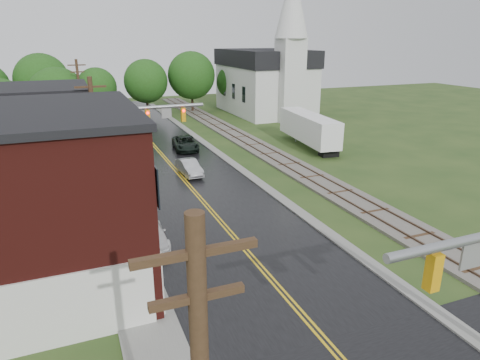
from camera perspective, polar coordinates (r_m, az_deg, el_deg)
main_road at (r=37.70m, az=-8.41°, el=1.07°), size 10.00×90.00×0.02m
curb_right at (r=43.76m, az=-3.11°, el=3.70°), size 0.80×70.00×0.12m
sidewalk_left at (r=32.14m, az=-17.01°, el=-2.69°), size 2.40×50.00×0.12m
yellow_house at (r=32.20m, az=-26.23°, el=2.23°), size 8.00×7.00×6.40m
darkred_building at (r=41.10m, az=-23.98°, el=4.30°), size 7.00×6.00×4.40m
church at (r=65.42m, az=3.76°, el=13.82°), size 10.40×18.40×20.00m
railroad at (r=45.37m, az=2.40°, el=4.39°), size 3.20×80.00×0.30m
traffic_signal_far at (r=33.00m, az=-13.43°, el=7.18°), size 7.34×0.43×7.20m
utility_pole_b at (r=27.86m, az=-18.52°, el=4.14°), size 1.80×0.28×9.00m
utility_pole_c at (r=49.50m, az=-20.47°, el=9.89°), size 1.80×0.28×9.00m
tree_left_c at (r=45.80m, az=-29.08°, el=7.85°), size 6.00×6.00×7.65m
tree_left_e at (r=51.36m, az=-22.87°, el=9.99°), size 6.40×6.40×8.16m
suv_dark at (r=44.83m, az=-7.31°, el=4.86°), size 2.86×5.24×1.39m
sedan_silver at (r=36.61m, az=-6.79°, el=1.67°), size 1.58×3.98×1.29m
pickup_white at (r=24.90m, az=-12.13°, el=-6.96°), size 1.84×4.48×1.30m
semi_trailer at (r=45.96m, az=9.21°, el=6.89°), size 3.45×10.87×3.47m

